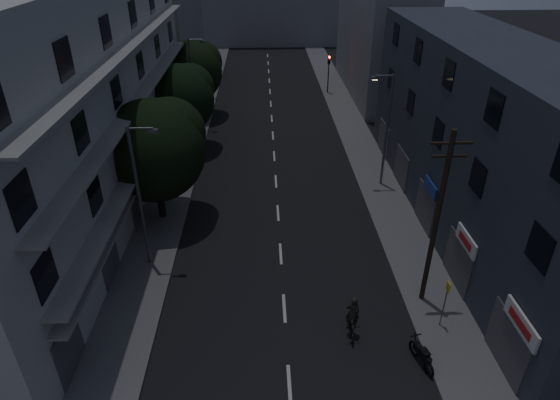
{
  "coord_description": "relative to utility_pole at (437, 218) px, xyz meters",
  "views": [
    {
      "loc": [
        -0.87,
        -10.81,
        16.16
      ],
      "look_at": [
        0.0,
        12.0,
        3.0
      ],
      "focal_mm": 30.0,
      "sensor_mm": 36.0,
      "label": 1
    }
  ],
  "objects": [
    {
      "name": "cyclist",
      "position": [
        -3.94,
        -2.13,
        -4.12
      ],
      "size": [
        0.68,
        1.76,
        2.21
      ],
      "rotation": [
        0.0,
        0.0,
        -0.04
      ],
      "color": "black",
      "rests_on": "ground"
    },
    {
      "name": "building_left",
      "position": [
        -18.9,
        11.17,
        2.13
      ],
      "size": [
        7.0,
        36.0,
        14.0
      ],
      "color": "#AEAFA9",
      "rests_on": "ground"
    },
    {
      "name": "ground",
      "position": [
        -6.93,
        18.17,
        -4.87
      ],
      "size": [
        160.0,
        160.0,
        0.0
      ],
      "primitive_type": "plane",
      "color": "black",
      "rests_on": "ground"
    },
    {
      "name": "building_right",
      "position": [
        5.07,
        7.17,
        0.63
      ],
      "size": [
        6.19,
        28.0,
        11.0
      ],
      "color": "#2B2F3A",
      "rests_on": "ground"
    },
    {
      "name": "traffic_signal_far_left",
      "position": [
        -13.38,
        33.2,
        -1.77
      ],
      "size": [
        0.28,
        0.37,
        4.1
      ],
      "color": "black",
      "rests_on": "sidewalk_left"
    },
    {
      "name": "utility_pole",
      "position": [
        0.0,
        0.0,
        0.0
      ],
      "size": [
        1.8,
        0.24,
        9.0
      ],
      "color": "black",
      "rests_on": "sidewalk_right"
    },
    {
      "name": "street_lamp_right",
      "position": [
        0.59,
        12.28,
        -0.27
      ],
      "size": [
        1.51,
        0.25,
        8.0
      ],
      "color": "slate",
      "rests_on": "sidewalk_right"
    },
    {
      "name": "tree_far",
      "position": [
        -14.5,
        27.66,
        -0.19
      ],
      "size": [
        5.85,
        5.85,
        7.23
      ],
      "color": "black",
      "rests_on": "sidewalk_left"
    },
    {
      "name": "sidewalk_left",
      "position": [
        -14.43,
        18.17,
        -4.79
      ],
      "size": [
        3.0,
        90.0,
        0.15
      ],
      "primitive_type": "cube",
      "color": "#565659",
      "rests_on": "ground"
    },
    {
      "name": "building_far_end",
      "position": [
        -6.93,
        63.17,
        0.13
      ],
      "size": [
        24.0,
        8.0,
        10.0
      ],
      "primitive_type": "cube",
      "color": "slate",
      "rests_on": "ground"
    },
    {
      "name": "bus_stop_sign",
      "position": [
        0.29,
        -1.88,
        -2.98
      ],
      "size": [
        0.06,
        0.35,
        2.52
      ],
      "color": "#595B60",
      "rests_on": "sidewalk_right"
    },
    {
      "name": "tree_mid",
      "position": [
        -14.51,
        19.54,
        -0.33
      ],
      "size": [
        5.71,
        5.71,
        7.03
      ],
      "color": "black",
      "rests_on": "sidewalk_left"
    },
    {
      "name": "building_far_left",
      "position": [
        -18.93,
        41.17,
        3.13
      ],
      "size": [
        6.0,
        20.0,
        16.0
      ],
      "primitive_type": "cube",
      "color": "slate",
      "rests_on": "ground"
    },
    {
      "name": "street_lamp_left_far",
      "position": [
        -13.99,
        24.37,
        -0.27
      ],
      "size": [
        1.51,
        0.25,
        8.0
      ],
      "color": "#595B61",
      "rests_on": "sidewalk_left"
    },
    {
      "name": "building_far_right",
      "position": [
        5.07,
        35.17,
        1.63
      ],
      "size": [
        6.0,
        20.0,
        13.0
      ],
      "primitive_type": "cube",
      "color": "slate",
      "rests_on": "ground"
    },
    {
      "name": "sidewalk_right",
      "position": [
        0.57,
        18.17,
        -4.79
      ],
      "size": [
        3.0,
        90.0,
        0.15
      ],
      "primitive_type": "cube",
      "color": "#565659",
      "rests_on": "ground"
    },
    {
      "name": "lane_markings",
      "position": [
        -6.93,
        24.42,
        -4.86
      ],
      "size": [
        0.15,
        60.5,
        0.01
      ],
      "color": "beige",
      "rests_on": "ground"
    },
    {
      "name": "traffic_signal_far_right",
      "position": [
        -0.36,
        34.58,
        -1.77
      ],
      "size": [
        0.28,
        0.37,
        4.1
      ],
      "color": "black",
      "rests_on": "sidewalk_right"
    },
    {
      "name": "motorcycle",
      "position": [
        -1.23,
        -3.95,
        -4.39
      ],
      "size": [
        0.73,
        1.84,
        1.21
      ],
      "rotation": [
        0.0,
        0.0,
        0.26
      ],
      "color": "black",
      "rests_on": "ground"
    },
    {
      "name": "street_lamp_left_near",
      "position": [
        -14.12,
        3.49,
        -0.27
      ],
      "size": [
        1.51,
        0.25,
        8.0
      ],
      "color": "#55575D",
      "rests_on": "sidewalk_left"
    },
    {
      "name": "tree_near",
      "position": [
        -14.34,
        8.46,
        0.11
      ],
      "size": [
        6.25,
        6.25,
        7.71
      ],
      "color": "black",
      "rests_on": "sidewalk_left"
    }
  ]
}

